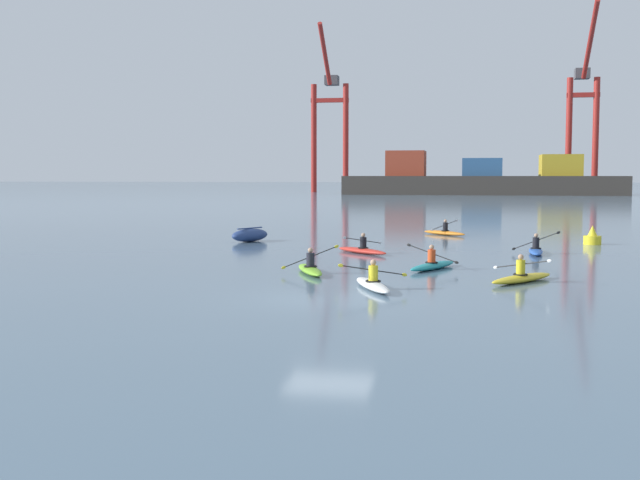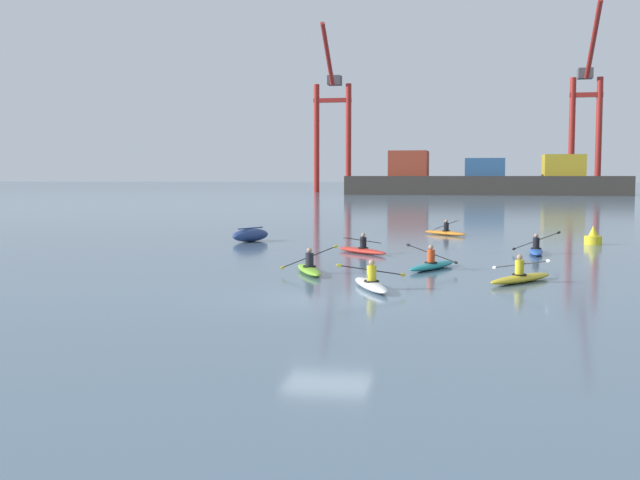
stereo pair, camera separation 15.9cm
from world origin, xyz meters
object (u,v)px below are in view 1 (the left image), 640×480
object	(u,v)px
kayak_yellow	(522,277)
kayak_red	(362,250)
gantry_crane_west	(330,117)
channel_buoy	(592,238)
capsized_dinghy	(250,235)
gantry_crane_west_mid	(583,110)
kayak_orange	(444,232)
container_barge	(480,180)
kayak_lime	(310,269)
kayak_white	(372,284)
kayak_teal	(433,265)
kayak_blue	(536,250)

from	to	relation	value
kayak_yellow	kayak_red	xyz separation A→B (m)	(-6.63, 8.75, -0.00)
gantry_crane_west	channel_buoy	size ratio (longest dim) A/B	33.65
gantry_crane_west	capsized_dinghy	distance (m)	127.27
gantry_crane_west	gantry_crane_west_mid	distance (m)	50.90
gantry_crane_west_mid	kayak_orange	distance (m)	116.84
capsized_dinghy	kayak_yellow	world-z (taller)	kayak_yellow
container_barge	gantry_crane_west_mid	xyz separation A→B (m)	(19.39, 10.43, 13.49)
kayak_yellow	kayak_lime	bearing A→B (deg)	172.27
gantry_crane_west_mid	kayak_red	xyz separation A→B (m)	(-25.68, -125.75, -16.00)
container_barge	channel_buoy	xyz separation A→B (m)	(4.82, -108.27, -2.32)
gantry_crane_west_mid	kayak_white	distance (m)	140.05
container_barge	kayak_lime	xyz separation A→B (m)	(-7.15, -123.06, -2.51)
container_barge	kayak_yellow	xyz separation A→B (m)	(0.34, -124.08, -2.51)
gantry_crane_west	kayak_teal	world-z (taller)	gantry_crane_west
kayak_red	gantry_crane_west_mid	bearing A→B (deg)	78.46
kayak_blue	kayak_red	xyz separation A→B (m)	(-7.83, -1.31, 0.00)
kayak_yellow	kayak_lime	xyz separation A→B (m)	(-7.49, 1.02, -0.00)
kayak_white	kayak_lime	bearing A→B (deg)	127.41
gantry_crane_west_mid	capsized_dinghy	world-z (taller)	gantry_crane_west_mid
kayak_blue	kayak_lime	distance (m)	12.54
gantry_crane_west	kayak_teal	distance (m)	139.85
kayak_orange	kayak_blue	xyz separation A→B (m)	(4.52, -10.89, -0.00)
gantry_crane_west_mid	kayak_lime	xyz separation A→B (m)	(-26.53, -133.49, -16.00)
gantry_crane_west	kayak_lime	xyz separation A→B (m)	(24.15, -138.15, -15.75)
channel_buoy	kayak_yellow	size ratio (longest dim) A/B	0.32
kayak_white	kayak_yellow	xyz separation A→B (m)	(4.73, 2.58, 0.00)
gantry_crane_west_mid	kayak_red	size ratio (longest dim) A/B	11.91
capsized_dinghy	container_barge	bearing A→B (deg)	83.16
kayak_yellow	kayak_teal	distance (m)	4.46
channel_buoy	capsized_dinghy	bearing A→B (deg)	-174.79
capsized_dinghy	kayak_teal	distance (m)	15.13
container_barge	kayak_orange	world-z (taller)	container_barge
kayak_yellow	gantry_crane_west_mid	bearing A→B (deg)	81.94
kayak_teal	kayak_red	world-z (taller)	kayak_teal
container_barge	capsized_dinghy	xyz separation A→B (m)	(-13.18, -109.91, -2.33)
gantry_crane_west	kayak_white	xyz separation A→B (m)	(26.91, -141.75, -15.75)
channel_buoy	kayak_lime	xyz separation A→B (m)	(-11.96, -14.79, -0.19)
kayak_white	kayak_lime	xyz separation A→B (m)	(-2.75, 3.60, 0.00)
channel_buoy	kayak_blue	size ratio (longest dim) A/B	0.29
gantry_crane_west_mid	kayak_teal	world-z (taller)	gantry_crane_west_mid
kayak_orange	kayak_yellow	world-z (taller)	same
kayak_orange	kayak_blue	bearing A→B (deg)	-67.45
kayak_lime	gantry_crane_west	bearing A→B (deg)	99.92
kayak_orange	kayak_lime	distance (m)	20.36
container_barge	gantry_crane_west	xyz separation A→B (m)	(-31.30, 15.09, 13.24)
kayak_white	kayak_orange	distance (m)	23.58
container_barge	channel_buoy	world-z (taller)	container_barge
capsized_dinghy	kayak_white	distance (m)	18.91
gantry_crane_west_mid	kayak_white	xyz separation A→B (m)	(-23.78, -137.09, -16.00)
kayak_orange	gantry_crane_west	bearing A→B (deg)	103.47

